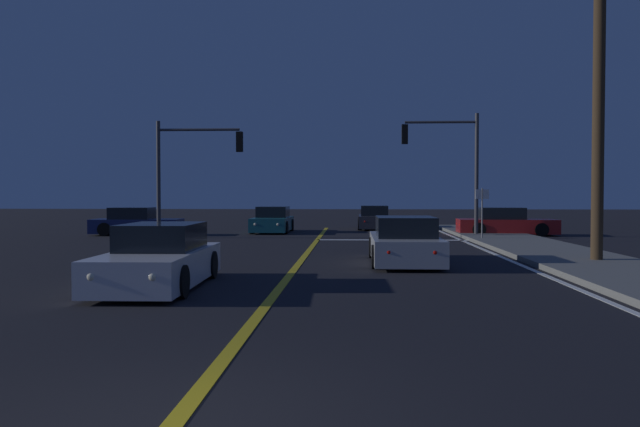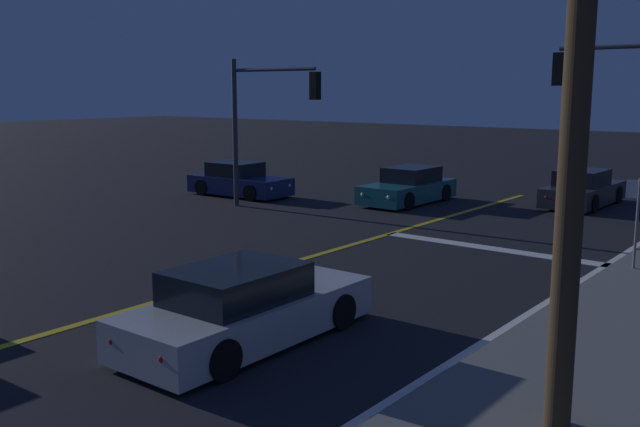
# 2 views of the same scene
# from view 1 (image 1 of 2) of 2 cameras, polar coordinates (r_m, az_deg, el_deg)

# --- Properties ---
(sidewalk_right) EXTENTS (3.20, 42.75, 0.15)m
(sidewalk_right) POSITION_cam_1_polar(r_m,az_deg,el_deg) (18.24, 23.94, -4.37)
(sidewalk_right) COLOR slate
(sidewalk_right) RESTS_ON ground
(lane_line_center) EXTENTS (0.20, 40.38, 0.01)m
(lane_line_center) POSITION_cam_1_polar(r_m,az_deg,el_deg) (17.12, -2.18, -4.85)
(lane_line_center) COLOR gold
(lane_line_center) RESTS_ON ground
(lane_line_edge_right) EXTENTS (0.16, 40.38, 0.01)m
(lane_line_edge_right) POSITION_cam_1_polar(r_m,az_deg,el_deg) (17.68, 18.31, -4.73)
(lane_line_edge_right) COLOR white
(lane_line_edge_right) RESTS_ON ground
(stop_bar) EXTENTS (6.44, 0.50, 0.01)m
(stop_bar) POSITION_cam_1_polar(r_m,az_deg,el_deg) (27.43, 6.50, -2.38)
(stop_bar) COLOR white
(stop_bar) RESTS_ON ground
(car_lead_oncoming_charcoal) EXTENTS (1.89, 4.48, 1.34)m
(car_lead_oncoming_charcoal) POSITION_cam_1_polar(r_m,az_deg,el_deg) (36.10, 4.90, -0.48)
(car_lead_oncoming_charcoal) COLOR #2D2D33
(car_lead_oncoming_charcoal) RESTS_ON ground
(car_parked_curb_white) EXTENTS (1.95, 4.75, 1.34)m
(car_parked_curb_white) POSITION_cam_1_polar(r_m,az_deg,el_deg) (13.91, -14.23, -4.03)
(car_parked_curb_white) COLOR silver
(car_parked_curb_white) RESTS_ON ground
(car_distant_tail_teal) EXTENTS (1.92, 4.39, 1.34)m
(car_distant_tail_teal) POSITION_cam_1_polar(r_m,az_deg,el_deg) (32.98, -4.28, -0.69)
(car_distant_tail_teal) COLOR #195960
(car_distant_tail_teal) RESTS_ON ground
(car_side_waiting_navy) EXTENTS (4.28, 2.01, 1.34)m
(car_side_waiting_navy) POSITION_cam_1_polar(r_m,az_deg,el_deg) (31.89, -16.22, -0.83)
(car_side_waiting_navy) COLOR navy
(car_side_waiting_navy) RESTS_ON ground
(car_following_oncoming_red) EXTENTS (4.70, 2.07, 1.34)m
(car_following_oncoming_red) POSITION_cam_1_polar(r_m,az_deg,el_deg) (31.73, 16.31, -0.85)
(car_following_oncoming_red) COLOR maroon
(car_following_oncoming_red) RESTS_ON ground
(car_mid_block_silver) EXTENTS (1.96, 4.75, 1.34)m
(car_mid_block_silver) POSITION_cam_1_polar(r_m,az_deg,el_deg) (18.21, 7.62, -2.64)
(car_mid_block_silver) COLOR #B2B5BA
(car_mid_block_silver) RESTS_ON ground
(traffic_signal_near_right) EXTENTS (3.54, 0.28, 5.71)m
(traffic_signal_near_right) POSITION_cam_1_polar(r_m,az_deg,el_deg) (30.00, 11.57, 5.17)
(traffic_signal_near_right) COLOR #38383D
(traffic_signal_near_right) RESTS_ON ground
(traffic_signal_far_left) EXTENTS (3.93, 0.28, 5.27)m
(traffic_signal_far_left) POSITION_cam_1_polar(r_m,az_deg,el_deg) (29.19, -11.58, 4.76)
(traffic_signal_far_left) COLOR #38383D
(traffic_signal_far_left) RESTS_ON ground
(utility_pole_right) EXTENTS (1.62, 0.33, 10.29)m
(utility_pole_right) POSITION_cam_1_polar(r_m,az_deg,el_deg) (19.56, 23.80, 11.41)
(utility_pole_right) COLOR #42301E
(utility_pole_right) RESTS_ON ground
(street_sign_corner) EXTENTS (0.56, 0.07, 2.23)m
(street_sign_corner) POSITION_cam_1_polar(r_m,az_deg,el_deg) (27.36, 14.38, 0.71)
(street_sign_corner) COLOR slate
(street_sign_corner) RESTS_ON ground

